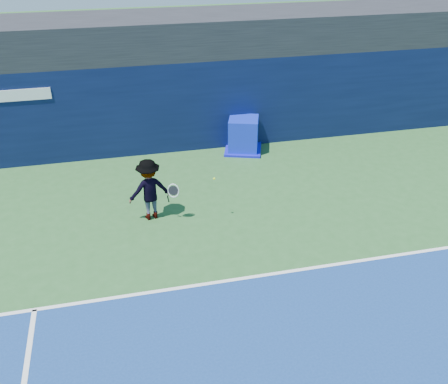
{
  "coord_description": "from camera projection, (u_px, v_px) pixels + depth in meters",
  "views": [
    {
      "loc": [
        -2.96,
        -5.4,
        7.14
      ],
      "look_at": [
        -0.49,
        5.2,
        1.0
      ],
      "focal_mm": 40.0,
      "sensor_mm": 36.0,
      "label": 1
    }
  ],
  "objects": [
    {
      "name": "baseline",
      "position": [
        268.0,
        275.0,
        11.21
      ],
      "size": [
        24.0,
        0.1,
        0.01
      ],
      "primitive_type": "cube",
      "color": "white",
      "rests_on": "ground"
    },
    {
      "name": "ground",
      "position": [
        319.0,
        382.0,
        8.67
      ],
      "size": [
        80.0,
        80.0,
        0.0
      ],
      "primitive_type": "plane",
      "color": "#295B29",
      "rests_on": "ground"
    },
    {
      "name": "equipment_cart",
      "position": [
        243.0,
        136.0,
        16.8
      ],
      "size": [
        1.52,
        1.52,
        1.16
      ],
      "color": "#0D1FBC",
      "rests_on": "ground"
    },
    {
      "name": "stadium_band",
      "position": [
        196.0,
        33.0,
        16.65
      ],
      "size": [
        36.0,
        3.0,
        1.2
      ],
      "primitive_type": "cube",
      "color": "black",
      "rests_on": "back_wall_assembly"
    },
    {
      "name": "tennis_player",
      "position": [
        149.0,
        190.0,
        12.92
      ],
      "size": [
        1.34,
        0.81,
        1.69
      ],
      "color": "white",
      "rests_on": "ground"
    },
    {
      "name": "tennis_ball",
      "position": [
        214.0,
        179.0,
        12.62
      ],
      "size": [
        0.06,
        0.06,
        0.06
      ],
      "color": "#D1F61B",
      "rests_on": "ground"
    },
    {
      "name": "back_wall_assembly",
      "position": [
        203.0,
        103.0,
        16.84
      ],
      "size": [
        36.0,
        1.03,
        3.0
      ],
      "color": "#091233",
      "rests_on": "ground"
    }
  ]
}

